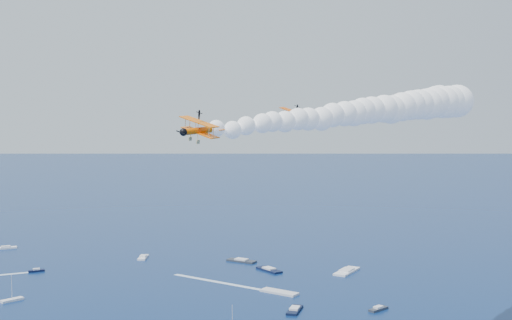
{
  "coord_description": "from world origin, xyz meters",
  "views": [
    {
      "loc": [
        -6.25,
        -82.3,
        57.11
      ],
      "look_at": [
        -3.05,
        24.83,
        49.91
      ],
      "focal_mm": 45.84,
      "sensor_mm": 36.0,
      "label": 1
    }
  ],
  "objects": [
    {
      "name": "smoke_trail_trail",
      "position": [
        14.61,
        29.23,
        57.68
      ],
      "size": [
        69.07,
        67.5,
        11.66
      ],
      "primitive_type": null,
      "rotation": [
        0.0,
        0.0,
        3.81
      ],
      "color": "white"
    },
    {
      "name": "smoke_trail_lead",
      "position": [
        26.97,
        65.45,
        59.2
      ],
      "size": [
        69.11,
        68.72,
        11.66
      ],
      "primitive_type": null,
      "rotation": [
        0.0,
        0.0,
        3.98
      ],
      "color": "white"
    },
    {
      "name": "biplane_lead",
      "position": [
        5.07,
        40.89,
        56.67
      ],
      "size": [
        10.24,
        10.31,
        6.62
      ],
      "primitive_type": null,
      "rotation": [
        -0.28,
        0.07,
        3.98
      ],
      "color": "#F25505"
    },
    {
      "name": "biplane_trail",
      "position": [
        -11.17,
        8.78,
        55.15
      ],
      "size": [
        10.28,
        10.83,
        6.43
      ],
      "primitive_type": null,
      "rotation": [
        -0.2,
        0.07,
        3.81
      ],
      "color": "#FF6A05"
    },
    {
      "name": "spectator_boats",
      "position": [
        7.08,
        115.49,
        0.35
      ],
      "size": [
        240.08,
        177.36,
        0.7
      ],
      "color": "black",
      "rests_on": "ground"
    },
    {
      "name": "boat_wakes",
      "position": [
        -39.56,
        98.75,
        0.03
      ],
      "size": [
        201.8,
        111.22,
        0.04
      ],
      "color": "white",
      "rests_on": "ground"
    }
  ]
}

